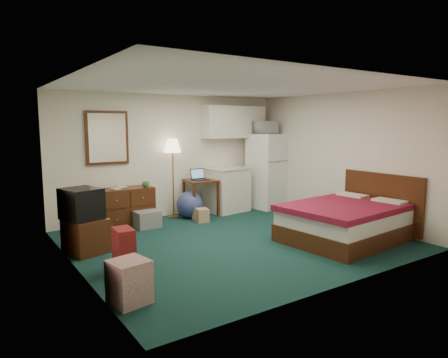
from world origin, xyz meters
TOP-DOWN VIEW (x-y plane):
  - floor at (0.00, 0.00)m, footprint 5.00×4.50m
  - ceiling at (0.00, 0.00)m, footprint 5.00×4.50m
  - walls at (0.00, 0.00)m, footprint 5.01×4.51m
  - mirror at (-1.35, 2.22)m, footprint 0.80×0.06m
  - upper_cabinets at (1.45, 2.08)m, footprint 1.50×0.35m
  - headboard at (2.46, -1.02)m, footprint 0.06×1.56m
  - dresser at (-1.13, 1.98)m, footprint 1.04×0.47m
  - floor_lamp at (-0.08, 2.05)m, footprint 0.38×0.38m
  - desk at (0.46, 1.87)m, footprint 0.65×0.65m
  - exercise_ball at (0.17, 1.81)m, footprint 0.60×0.60m
  - kitchen_counter at (1.16, 1.91)m, footprint 0.94×0.77m
  - fridge at (2.13, 1.74)m, footprint 0.79×0.79m
  - bed at (1.48, -1.02)m, footprint 2.00×1.62m
  - tv_stand at (-2.21, 0.69)m, footprint 0.64×0.67m
  - suitcase at (-2.01, -0.38)m, footprint 0.24×0.36m
  - retail_box at (-2.28, -1.29)m, footprint 0.44×0.44m
  - file_bin at (-0.87, 1.56)m, footprint 0.45×0.35m
  - cardboard_box_a at (0.25, 1.51)m, footprint 0.28×0.24m
  - cardboard_box_b at (0.20, 1.37)m, footprint 0.27×0.30m
  - laptop at (0.43, 1.82)m, footprint 0.33×0.27m
  - crt_tv at (-2.24, 0.73)m, footprint 0.63×0.65m
  - microwave at (2.07, 1.75)m, footprint 0.52×0.29m
  - book_a at (-1.39, 1.93)m, footprint 0.15×0.05m
  - book_b at (-1.22, 2.06)m, footprint 0.15×0.05m
  - mug at (-0.75, 1.87)m, footprint 0.16×0.14m

SIDE VIEW (x-z plane):
  - floor at x=0.00m, z-range -0.01..0.01m
  - cardboard_box_a at x=0.25m, z-range 0.00..0.22m
  - cardboard_box_b at x=0.20m, z-range 0.00..0.26m
  - file_bin at x=-0.87m, z-range 0.00..0.31m
  - retail_box at x=-2.28m, z-range 0.00..0.47m
  - tv_stand at x=-2.21m, z-range 0.00..0.51m
  - exercise_ball at x=0.17m, z-range 0.00..0.55m
  - suitcase at x=-2.01m, z-range 0.00..0.58m
  - bed at x=1.48m, z-range 0.00..0.60m
  - dresser at x=-1.13m, z-range 0.00..0.71m
  - desk at x=0.46m, z-range 0.00..0.76m
  - kitchen_counter at x=1.16m, z-range 0.00..0.94m
  - headboard at x=2.46m, z-range 0.05..1.05m
  - crt_tv at x=-2.24m, z-range 0.51..0.97m
  - mug at x=-0.75m, z-range 0.71..0.84m
  - floor_lamp at x=-0.08m, z-range 0.00..1.61m
  - book_a at x=-1.39m, z-range 0.71..0.91m
  - book_b at x=-1.22m, z-range 0.71..0.92m
  - fridge at x=2.13m, z-range 0.00..1.69m
  - laptop at x=0.43m, z-range 0.76..0.98m
  - walls at x=0.00m, z-range 0.00..2.50m
  - mirror at x=-1.35m, z-range 1.15..2.15m
  - microwave at x=2.07m, z-range 1.69..2.04m
  - upper_cabinets at x=1.45m, z-range 1.60..2.30m
  - ceiling at x=0.00m, z-range 2.50..2.50m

